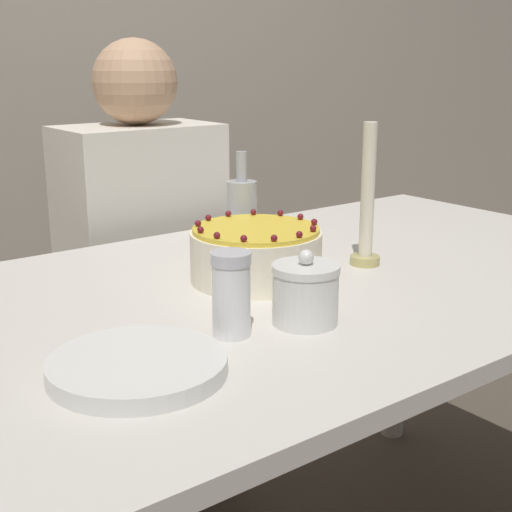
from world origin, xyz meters
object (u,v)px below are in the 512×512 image
Objects in this scene: cake at (256,254)px; sugar_shaker at (231,294)px; sugar_bowl at (305,294)px; bottle at (242,216)px; person_man_blue_shirt at (145,302)px; candle at (367,208)px.

sugar_shaker is (-0.20, -0.20, 0.02)m from cake.
sugar_bowl is (-0.08, -0.23, -0.00)m from cake.
bottle is 0.18× the size of person_man_blue_shirt.
candle is at bearing 29.22° from sugar_bowl.
candle is at bearing 102.40° from person_man_blue_shirt.
candle reaches higher than sugar_shaker.
sugar_bowl is 0.55× the size of bottle.
bottle is at bearing 62.16° from cake.
sugar_bowl is 0.10× the size of person_man_blue_shirt.
candle is (0.43, 0.15, 0.05)m from sugar_shaker.
bottle is at bearing 126.44° from candle.
candle reaches higher than sugar_bowl.
sugar_shaker is at bearing 166.70° from sugar_bowl.
cake is 2.04× the size of sugar_bowl.
sugar_bowl reaches higher than cake.
cake is 0.25m from candle.
bottle reaches higher than cake.
candle is (0.31, 0.17, 0.07)m from sugar_bowl.
person_man_blue_shirt is at bearing 102.40° from candle.
cake is 0.18m from bottle.
sugar_bowl is at bearing -150.78° from candle.
candle is at bearing -12.10° from cake.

